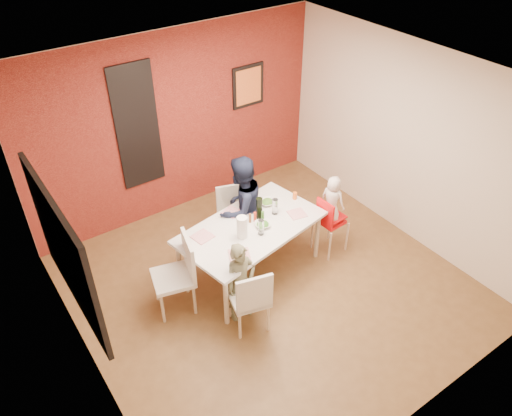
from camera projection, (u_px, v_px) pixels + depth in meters
ground at (269, 285)px, 6.38m from camera, size 4.50×4.50×0.00m
ceiling at (274, 85)px, 4.78m from camera, size 4.50×4.50×0.02m
wall_back at (177, 124)px, 7.06m from camera, size 4.50×0.02×2.70m
wall_front at (434, 329)px, 4.10m from camera, size 4.50×0.02×2.70m
wall_left at (73, 282)px, 4.54m from camera, size 0.02×4.50×2.70m
wall_right at (407, 143)px, 6.62m from camera, size 0.02×4.50×2.70m
brick_accent_wall at (178, 125)px, 7.05m from camera, size 4.50×0.02×2.70m
picture_window_frame at (64, 252)px, 4.56m from camera, size 0.05×1.70×1.30m
picture_window_pane at (66, 251)px, 4.57m from camera, size 0.02×1.55×1.15m
glassblock_strip at (137, 127)px, 6.67m from camera, size 0.55×0.03×1.70m
glassblock_surround at (137, 127)px, 6.67m from camera, size 0.60×0.03×1.76m
art_print_frame at (248, 86)px, 7.41m from camera, size 0.54×0.03×0.64m
art_print_canvas at (249, 86)px, 7.40m from camera, size 0.44×0.01×0.54m
dining_table at (251, 230)px, 6.19m from camera, size 1.96×1.31×0.75m
chair_near at (251, 298)px, 5.52m from camera, size 0.51×0.51×0.90m
chair_far at (233, 213)px, 6.81m from camera, size 0.51×0.51×0.88m
chair_left at (180, 271)px, 5.79m from camera, size 0.57×0.57×1.00m
high_chair at (329, 220)px, 6.63m from camera, size 0.39×0.39×0.86m
child_near at (241, 283)px, 5.67m from camera, size 0.39×0.26×1.07m
child_far at (241, 208)px, 6.50m from camera, size 0.83×0.72×1.46m
toddler at (332, 200)px, 6.45m from camera, size 0.31×0.38×0.67m
plate_near_left at (239, 255)px, 5.71m from camera, size 0.32×0.32×0.01m
plate_far_mid at (232, 212)px, 6.38m from camera, size 0.26×0.26×0.01m
plate_near_right at (297, 214)px, 6.35m from camera, size 0.24×0.24×0.01m
plate_far_left at (203, 236)px, 5.98m from camera, size 0.26×0.26×0.01m
salad_bowl_a at (263, 225)px, 6.14m from camera, size 0.24×0.24×0.05m
salad_bowl_b at (267, 202)px, 6.52m from camera, size 0.23×0.23×0.05m
wine_bottle at (259, 208)px, 6.20m from camera, size 0.08×0.08×0.30m
wine_glass_a at (261, 227)px, 5.97m from camera, size 0.07×0.07×0.21m
wine_glass_b at (275, 207)px, 6.30m from camera, size 0.08×0.08×0.22m
paper_towel_roll at (242, 227)px, 5.90m from camera, size 0.13×0.13×0.29m
condiment_red at (255, 217)px, 6.19m from camera, size 0.04×0.04×0.14m
condiment_green at (263, 216)px, 6.19m from camera, size 0.04×0.04×0.14m
condiment_brown at (250, 218)px, 6.18m from camera, size 0.03×0.03×0.13m
sippy_cup at (295, 196)px, 6.59m from camera, size 0.06×0.06×0.10m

